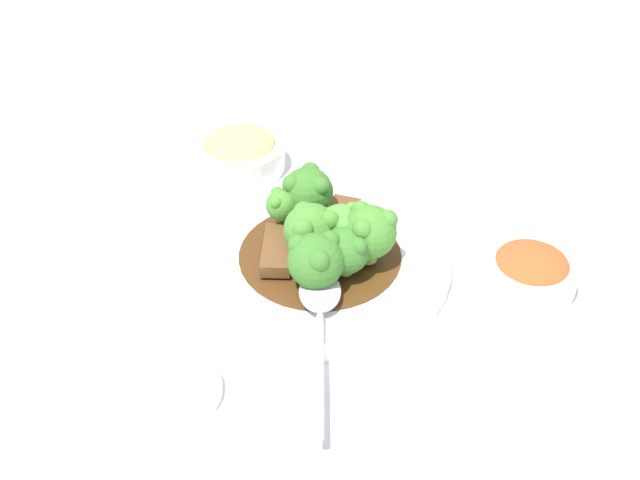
{
  "coord_description": "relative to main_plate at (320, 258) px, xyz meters",
  "views": [
    {
      "loc": [
        0.21,
        0.56,
        0.52
      ],
      "look_at": [
        0.0,
        0.0,
        0.03
      ],
      "focal_mm": 42.0,
      "sensor_mm": 36.0,
      "label": 1
    }
  ],
  "objects": [
    {
      "name": "ground_plane",
      "position": [
        0.0,
        0.0,
        -0.01
      ],
      "size": [
        4.0,
        4.0,
        0.0
      ],
      "primitive_type": "plane",
      "color": "silver"
    },
    {
      "name": "beef_strip_1",
      "position": [
        -0.04,
        -0.04,
        0.02
      ],
      "size": [
        0.07,
        0.07,
        0.01
      ],
      "color": "brown",
      "rests_on": "main_plate"
    },
    {
      "name": "broccoli_floret_4",
      "position": [
        0.01,
        0.0,
        0.04
      ],
      "size": [
        0.06,
        0.06,
        0.06
      ],
      "color": "#8EB756",
      "rests_on": "main_plate"
    },
    {
      "name": "broccoli_floret_3",
      "position": [
        -0.01,
        0.04,
        0.04
      ],
      "size": [
        0.05,
        0.05,
        0.05
      ],
      "color": "#8EB756",
      "rests_on": "main_plate"
    },
    {
      "name": "beef_strip_2",
      "position": [
        0.02,
        -0.03,
        0.01
      ],
      "size": [
        0.05,
        0.04,
        0.01
      ],
      "color": "brown",
      "rests_on": "main_plate"
    },
    {
      "name": "beef_strip_0",
      "position": [
        0.04,
        -0.01,
        0.02
      ],
      "size": [
        0.06,
        0.08,
        0.01
      ],
      "color": "brown",
      "rests_on": "main_plate"
    },
    {
      "name": "main_plate",
      "position": [
        0.0,
        0.0,
        0.0
      ],
      "size": [
        0.27,
        0.27,
        0.02
      ],
      "color": "white",
      "rests_on": "ground_plane"
    },
    {
      "name": "sauce_dish",
      "position": [
        0.18,
        0.12,
        -0.0
      ],
      "size": [
        0.08,
        0.08,
        0.01
      ],
      "color": "white",
      "rests_on": "ground_plane"
    },
    {
      "name": "broccoli_floret_2",
      "position": [
        0.02,
        0.05,
        0.04
      ],
      "size": [
        0.06,
        0.06,
        0.06
      ],
      "color": "#7FA84C",
      "rests_on": "main_plate"
    },
    {
      "name": "broccoli_floret_5",
      "position": [
        -0.02,
        0.01,
        0.04
      ],
      "size": [
        0.05,
        0.05,
        0.05
      ],
      "color": "#7FA84C",
      "rests_on": "main_plate"
    },
    {
      "name": "broccoli_floret_0",
      "position": [
        -0.05,
        -0.0,
        0.03
      ],
      "size": [
        0.04,
        0.04,
        0.04
      ],
      "color": "#8EB756",
      "rests_on": "main_plate"
    },
    {
      "name": "side_bowl_kimchi",
      "position": [
        -0.19,
        0.11,
        0.01
      ],
      "size": [
        0.09,
        0.09,
        0.04
      ],
      "color": "white",
      "rests_on": "ground_plane"
    },
    {
      "name": "serving_spoon",
      "position": [
        0.03,
        0.08,
        0.02
      ],
      "size": [
        0.09,
        0.19,
        0.01
      ],
      "color": "#B7B7BC",
      "rests_on": "main_plate"
    },
    {
      "name": "broccoli_floret_7",
      "position": [
        0.02,
        -0.05,
        0.04
      ],
      "size": [
        0.03,
        0.03,
        0.05
      ],
      "color": "#7FA84C",
      "rests_on": "main_plate"
    },
    {
      "name": "side_bowl_appetizer",
      "position": [
        0.03,
        -0.21,
        0.01
      ],
      "size": [
        0.11,
        0.11,
        0.05
      ],
      "color": "white",
      "rests_on": "ground_plane"
    },
    {
      "name": "broccoli_floret_1",
      "position": [
        -0.04,
        0.03,
        0.05
      ],
      "size": [
        0.06,
        0.06,
        0.06
      ],
      "color": "#7FA84C",
      "rests_on": "main_plate"
    },
    {
      "name": "broccoli_floret_6",
      "position": [
        -0.01,
        -0.06,
        0.05
      ],
      "size": [
        0.06,
        0.06,
        0.06
      ],
      "color": "#8EB756",
      "rests_on": "main_plate"
    }
  ]
}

